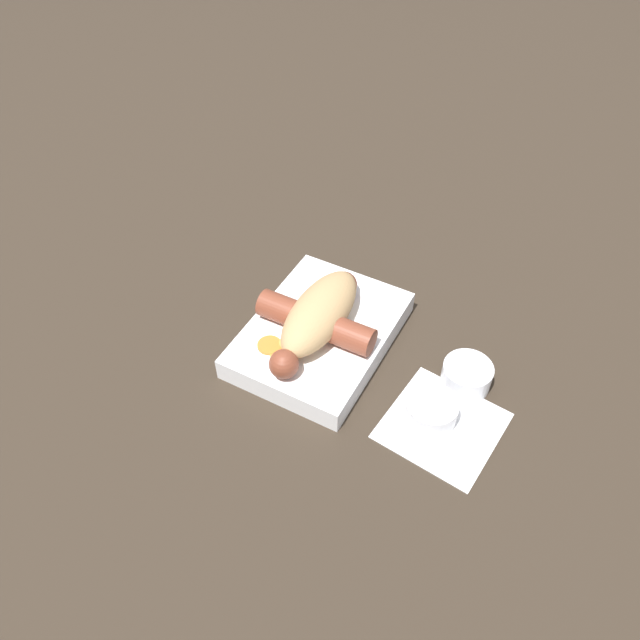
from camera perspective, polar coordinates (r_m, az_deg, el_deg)
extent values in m
plane|color=#33281E|center=(0.74, 0.00, -2.05)|extent=(3.00, 3.00, 0.00)
cube|color=white|center=(0.73, 0.00, -1.31)|extent=(0.20, 0.15, 0.03)
ellipsoid|color=tan|center=(0.70, -0.08, 0.48)|extent=(0.14, 0.06, 0.05)
cylinder|color=brown|center=(0.70, -0.42, -0.19)|extent=(0.03, 0.14, 0.03)
sphere|color=brown|center=(0.66, -3.25, -4.08)|extent=(0.03, 0.03, 0.03)
sphere|color=brown|center=(0.75, 2.10, 3.26)|extent=(0.03, 0.03, 0.03)
cylinder|color=orange|center=(0.70, -4.64, -2.31)|extent=(0.04, 0.04, 0.00)
cylinder|color=orange|center=(0.69, -3.33, -3.15)|extent=(0.04, 0.04, 0.00)
cylinder|color=#F99E4C|center=(0.70, -2.91, -2.16)|extent=(0.03, 0.03, 0.00)
cylinder|color=orange|center=(0.70, -1.88, -2.16)|extent=(0.04, 0.04, 0.00)
cylinder|color=#F99E4C|center=(0.70, -1.44, -1.65)|extent=(0.03, 0.03, 0.00)
cube|color=white|center=(0.68, 11.13, -9.42)|extent=(0.13, 0.13, 0.00)
cylinder|color=white|center=(0.67, 10.10, -8.25)|extent=(0.05, 0.05, 0.03)
cylinder|color=gold|center=(0.68, 10.00, -8.68)|extent=(0.05, 0.05, 0.01)
cylinder|color=white|center=(0.71, 13.25, -5.00)|extent=(0.05, 0.05, 0.03)
cylinder|color=maroon|center=(0.71, 13.13, -5.44)|extent=(0.05, 0.05, 0.01)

